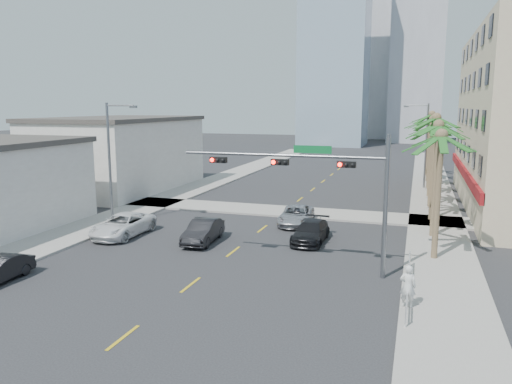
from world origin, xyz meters
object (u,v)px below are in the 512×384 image
car_lane_left (203,231)px  traffic_signal_mast (323,178)px  car_parked_far (123,225)px  car_lane_center (296,215)px  car_lane_right (311,232)px  pedestrian (408,286)px

car_lane_left → traffic_signal_mast: bearing=-26.8°
car_parked_far → car_lane_left: size_ratio=1.21×
car_lane_left → car_lane_center: size_ratio=0.90×
traffic_signal_mast → car_lane_right: bearing=107.1°
car_lane_center → car_lane_right: 4.87m
car_parked_far → car_lane_left: (5.86, 0.23, -0.01)m
traffic_signal_mast → car_lane_center: 11.68m
traffic_signal_mast → car_lane_right: 7.41m
car_parked_far → car_lane_left: bearing=2.6°
car_lane_center → pedestrian: bearing=-64.6°
traffic_signal_mast → car_lane_left: (-8.39, 3.46, -4.32)m
traffic_signal_mast → car_parked_far: (-14.25, 3.23, -4.31)m
pedestrian → car_lane_center: bearing=-56.7°
car_lane_right → pedestrian: (6.27, -9.56, 0.41)m
pedestrian → car_lane_right: bearing=-54.1°
car_lane_left → car_lane_center: 8.12m
car_parked_far → car_lane_center: size_ratio=1.09×
car_parked_far → pedestrian: pedestrian is taller
car_parked_far → car_lane_left: car_parked_far is taller
car_lane_center → car_lane_right: (2.03, -4.43, -0.01)m
traffic_signal_mast → car_parked_far: size_ratio=2.05×
car_parked_far → pedestrian: bearing=-20.3°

